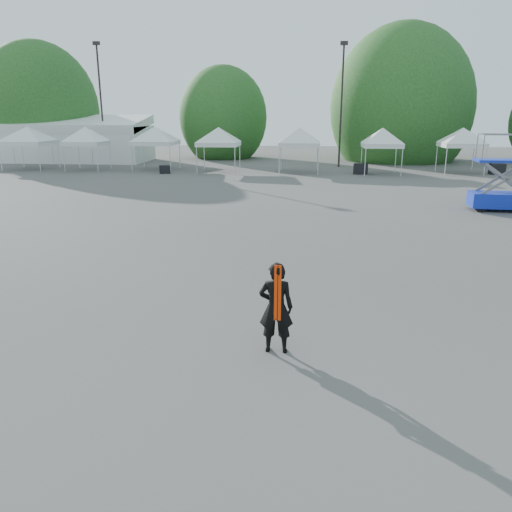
{
  "coord_description": "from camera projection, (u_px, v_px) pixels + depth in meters",
  "views": [
    {
      "loc": [
        0.13,
        -10.78,
        4.31
      ],
      "look_at": [
        -0.87,
        -0.31,
        1.3
      ],
      "focal_mm": 35.0,
      "sensor_mm": 36.0,
      "label": 1
    }
  ],
  "objects": [
    {
      "name": "tent_f",
      "position": [
        383.0,
        132.0,
        36.05
      ],
      "size": [
        3.9,
        3.9,
        3.88
      ],
      "color": "silver",
      "rests_on": "ground"
    },
    {
      "name": "crate_east",
      "position": [
        497.0,
        169.0,
        36.69
      ],
      "size": [
        1.04,
        0.83,
        0.79
      ],
      "primitive_type": "cube",
      "rotation": [
        0.0,
        0.0,
        -0.04
      ],
      "color": "black",
      "rests_on": "ground"
    },
    {
      "name": "tent_d",
      "position": [
        218.0,
        131.0,
        37.64
      ],
      "size": [
        4.33,
        4.33,
        3.88
      ],
      "color": "silver",
      "rests_on": "ground"
    },
    {
      "name": "light_pole_east",
      "position": [
        342.0,
        98.0,
        40.35
      ],
      "size": [
        0.6,
        0.25,
        9.8
      ],
      "color": "black",
      "rests_on": "ground"
    },
    {
      "name": "crate_west",
      "position": [
        165.0,
        169.0,
        37.2
      ],
      "size": [
        0.93,
        0.82,
        0.61
      ],
      "primitive_type": "cube",
      "rotation": [
        0.0,
        0.0,
        0.32
      ],
      "color": "black",
      "rests_on": "ground"
    },
    {
      "name": "tree_mid_e",
      "position": [
        401.0,
        108.0,
        46.68
      ],
      "size": [
        5.12,
        5.12,
        7.79
      ],
      "color": "#382314",
      "rests_on": "ground"
    },
    {
      "name": "tent_e",
      "position": [
        300.0,
        131.0,
        37.2
      ],
      "size": [
        4.31,
        4.31,
        3.88
      ],
      "color": "silver",
      "rests_on": "ground"
    },
    {
      "name": "tent_a",
      "position": [
        27.0,
        130.0,
        39.32
      ],
      "size": [
        4.71,
        4.71,
        3.88
      ],
      "color": "silver",
      "rests_on": "ground"
    },
    {
      "name": "tent_g",
      "position": [
        463.0,
        131.0,
        36.46
      ],
      "size": [
        4.15,
        4.15,
        3.88
      ],
      "color": "silver",
      "rests_on": "ground"
    },
    {
      "name": "scissor_lift",
      "position": [
        504.0,
        173.0,
        22.52
      ],
      "size": [
        2.75,
        1.51,
        3.44
      ],
      "rotation": [
        0.0,
        0.0,
        -0.07
      ],
      "color": "#0C309E",
      "rests_on": "ground"
    },
    {
      "name": "tree_mid_w",
      "position": [
        223.0,
        118.0,
        49.45
      ],
      "size": [
        4.16,
        4.16,
        6.33
      ],
      "color": "#382314",
      "rests_on": "ground"
    },
    {
      "name": "tree_far_w",
      "position": [
        39.0,
        111.0,
        49.02
      ],
      "size": [
        4.8,
        4.8,
        7.3
      ],
      "color": "#382314",
      "rests_on": "ground"
    },
    {
      "name": "tent_c",
      "position": [
        155.0,
        130.0,
        39.04
      ],
      "size": [
        4.58,
        4.58,
        3.88
      ],
      "color": "silver",
      "rests_on": "ground"
    },
    {
      "name": "light_pole_west",
      "position": [
        101.0,
        96.0,
        44.12
      ],
      "size": [
        0.6,
        0.25,
        10.3
      ],
      "color": "black",
      "rests_on": "ground"
    },
    {
      "name": "man",
      "position": [
        276.0,
        308.0,
        9.16
      ],
      "size": [
        0.64,
        0.42,
        1.75
      ],
      "rotation": [
        0.0,
        0.0,
        3.15
      ],
      "color": "black",
      "rests_on": "ground"
    },
    {
      "name": "marquee",
      "position": [
        67.0,
        140.0,
        46.49
      ],
      "size": [
        15.0,
        6.25,
        4.23
      ],
      "color": "silver",
      "rests_on": "ground"
    },
    {
      "name": "ground",
      "position": [
        295.0,
        307.0,
        11.51
      ],
      "size": [
        120.0,
        120.0,
        0.0
      ],
      "primitive_type": "plane",
      "color": "#474442",
      "rests_on": "ground"
    },
    {
      "name": "tent_b",
      "position": [
        85.0,
        130.0,
        38.7
      ],
      "size": [
        4.02,
        4.02,
        3.88
      ],
      "color": "silver",
      "rests_on": "ground"
    },
    {
      "name": "crate_mid",
      "position": [
        361.0,
        169.0,
        36.82
      ],
      "size": [
        1.13,
        0.96,
        0.77
      ],
      "primitive_type": "cube",
      "rotation": [
        0.0,
        0.0,
        -0.21
      ],
      "color": "black",
      "rests_on": "ground"
    }
  ]
}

